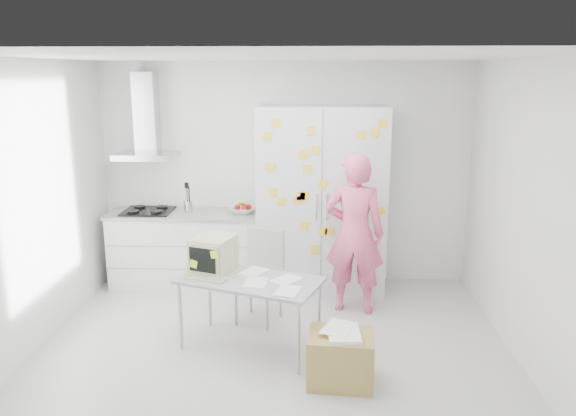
{
  "coord_description": "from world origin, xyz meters",
  "views": [
    {
      "loc": [
        0.37,
        -4.81,
        2.58
      ],
      "look_at": [
        0.1,
        0.64,
        1.25
      ],
      "focal_mm": 35.0,
      "sensor_mm": 36.0,
      "label": 1
    }
  ],
  "objects_px": {
    "desk": "(226,265)",
    "cardboard_box": "(341,358)",
    "chair": "(261,270)",
    "person": "(355,234)"
  },
  "relations": [
    {
      "from": "desk",
      "to": "cardboard_box",
      "type": "relative_size",
      "value": 2.49
    },
    {
      "from": "chair",
      "to": "cardboard_box",
      "type": "bearing_deg",
      "value": -38.68
    },
    {
      "from": "person",
      "to": "desk",
      "type": "relative_size",
      "value": 1.21
    },
    {
      "from": "desk",
      "to": "chair",
      "type": "bearing_deg",
      "value": 82.65
    },
    {
      "from": "person",
      "to": "cardboard_box",
      "type": "relative_size",
      "value": 3.02
    },
    {
      "from": "desk",
      "to": "cardboard_box",
      "type": "bearing_deg",
      "value": -12.82
    },
    {
      "from": "person",
      "to": "cardboard_box",
      "type": "height_order",
      "value": "person"
    },
    {
      "from": "person",
      "to": "desk",
      "type": "bearing_deg",
      "value": 43.22
    },
    {
      "from": "person",
      "to": "cardboard_box",
      "type": "xyz_separation_m",
      "value": [
        -0.2,
        -1.51,
        -0.65
      ]
    },
    {
      "from": "desk",
      "to": "chair",
      "type": "distance_m",
      "value": 0.67
    }
  ]
}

